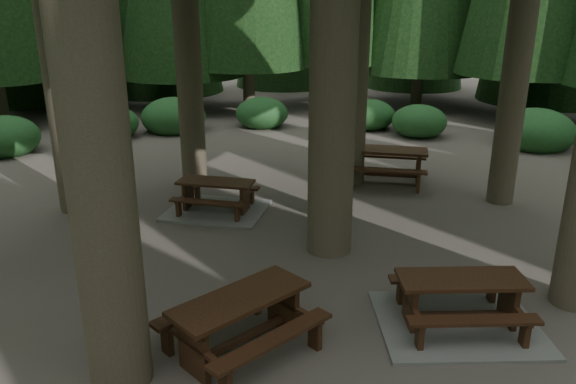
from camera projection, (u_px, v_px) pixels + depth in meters
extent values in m
plane|color=#524943|center=(290.00, 257.00, 10.41)|extent=(80.00, 80.00, 0.00)
cube|color=gray|center=(457.00, 324.00, 8.23)|extent=(2.59, 2.27, 0.05)
cube|color=black|center=(462.00, 279.00, 8.00)|extent=(1.89, 1.00, 0.06)
cube|color=black|center=(447.00, 278.00, 8.66)|extent=(1.82, 0.56, 0.05)
cube|color=black|center=(474.00, 320.00, 7.53)|extent=(1.82, 0.56, 0.05)
cube|color=black|center=(410.00, 304.00, 8.10)|extent=(0.17, 0.56, 0.72)
cube|color=black|center=(410.00, 301.00, 8.08)|extent=(0.33, 1.44, 0.06)
cube|color=black|center=(508.00, 303.00, 8.15)|extent=(0.17, 0.56, 0.72)
cube|color=black|center=(509.00, 299.00, 8.13)|extent=(0.33, 1.44, 0.06)
cube|color=black|center=(458.00, 314.00, 8.18)|extent=(1.49, 0.34, 0.08)
cube|color=gray|center=(217.00, 210.00, 12.65)|extent=(2.68, 2.49, 0.05)
cube|color=black|center=(216.00, 182.00, 12.43)|extent=(1.79, 1.28, 0.06)
cube|color=black|center=(224.00, 186.00, 13.03)|extent=(1.62, 0.90, 0.05)
cube|color=black|center=(207.00, 202.00, 12.00)|extent=(1.62, 0.90, 0.05)
cube|color=black|center=(188.00, 195.00, 12.68)|extent=(0.28, 0.50, 0.67)
cube|color=black|center=(188.00, 193.00, 12.67)|extent=(0.62, 1.26, 0.06)
cube|color=black|center=(245.00, 200.00, 12.41)|extent=(0.28, 0.50, 0.67)
cube|color=black|center=(245.00, 197.00, 12.39)|extent=(0.62, 1.26, 0.06)
cube|color=black|center=(217.00, 204.00, 12.60)|extent=(1.30, 0.64, 0.07)
cube|color=black|center=(387.00, 150.00, 14.42)|extent=(2.20, 1.55, 0.07)
cube|color=black|center=(387.00, 156.00, 15.17)|extent=(2.00, 1.08, 0.06)
cube|color=black|center=(385.00, 170.00, 13.90)|extent=(2.00, 1.08, 0.06)
cube|color=black|center=(354.00, 165.00, 14.73)|extent=(0.33, 0.61, 0.82)
cube|color=black|center=(355.00, 162.00, 14.71)|extent=(0.74, 1.55, 0.07)
cube|color=black|center=(418.00, 169.00, 14.41)|extent=(0.33, 0.61, 0.82)
cube|color=black|center=(419.00, 166.00, 14.39)|extent=(0.74, 1.55, 0.07)
cube|color=black|center=(386.00, 174.00, 14.64)|extent=(1.60, 0.77, 0.09)
cube|color=black|center=(240.00, 299.00, 7.39)|extent=(2.02, 1.64, 0.06)
cube|color=black|center=(213.00, 302.00, 7.93)|extent=(1.77, 1.23, 0.05)
cube|color=black|center=(273.00, 340.00, 7.05)|extent=(1.77, 1.23, 0.05)
cube|color=black|center=(194.00, 349.00, 7.03)|extent=(0.38, 0.54, 0.77)
cube|color=black|center=(193.00, 345.00, 7.00)|extent=(0.88, 1.36, 0.06)
cube|color=black|center=(283.00, 306.00, 8.02)|extent=(0.38, 0.54, 0.77)
cube|color=black|center=(283.00, 302.00, 8.00)|extent=(0.88, 1.36, 0.06)
cube|color=black|center=(242.00, 338.00, 7.59)|extent=(1.40, 0.91, 0.09)
ellipsoid|color=#205F31|center=(535.00, 135.00, 18.06)|extent=(2.42, 2.42, 1.49)
ellipsoid|color=#205F31|center=(419.00, 124.00, 19.56)|extent=(1.90, 1.90, 1.17)
ellipsoid|color=#205F31|center=(369.00, 118.00, 20.67)|extent=(1.84, 1.84, 1.13)
ellipsoid|color=#205F31|center=(262.00, 116.00, 20.94)|extent=(1.95, 1.95, 1.20)
ellipsoid|color=#205F31|center=(174.00, 120.00, 20.28)|extent=(2.31, 2.31, 1.42)
ellipsoid|color=#205F31|center=(110.00, 126.00, 19.27)|extent=(1.93, 1.93, 1.19)
ellipsoid|color=#205F31|center=(4.00, 141.00, 17.30)|extent=(2.15, 2.15, 1.32)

